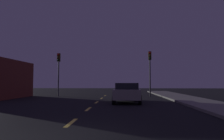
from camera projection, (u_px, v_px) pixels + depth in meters
ground_plane at (90, 108)px, 11.72m from camera, size 80.00×80.00×0.00m
sidewalk_curb_right at (219, 107)px, 11.37m from camera, size 3.00×40.00×0.15m
lane_stripe_second at (71, 123)px, 7.34m from camera, size 0.16×1.60×0.01m
lane_stripe_third at (88, 109)px, 11.12m from camera, size 0.16×1.60×0.01m
lane_stripe_fourth at (97, 102)px, 14.91m from camera, size 0.16×1.60×0.01m
lane_stripe_fifth at (102, 98)px, 18.70m from camera, size 0.16×1.60×0.01m
lane_stripe_sixth at (105, 96)px, 22.49m from camera, size 0.16×1.60×0.01m
traffic_signal_left at (59, 66)px, 21.56m from camera, size 0.32×0.38×4.70m
traffic_signal_right at (150, 65)px, 21.09m from camera, size 0.32×0.38×4.84m
car_stopped_ahead at (127, 92)px, 14.96m from camera, size 2.13×4.48×1.46m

